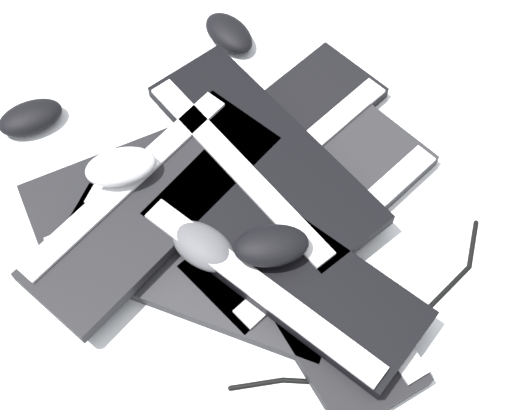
% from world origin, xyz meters
% --- Properties ---
extents(ground_plane, '(3.20, 3.20, 0.00)m').
position_xyz_m(ground_plane, '(0.00, 0.00, 0.00)').
color(ground_plane, silver).
extents(keyboard_0, '(0.46, 0.21, 0.03)m').
position_xyz_m(keyboard_0, '(0.22, 0.02, 0.01)').
color(keyboard_0, black).
rests_on(keyboard_0, ground).
extents(keyboard_1, '(0.31, 0.46, 0.03)m').
position_xyz_m(keyboard_1, '(0.12, 0.08, 0.01)').
color(keyboard_1, '#232326').
rests_on(keyboard_1, ground).
extents(keyboard_2, '(0.31, 0.46, 0.03)m').
position_xyz_m(keyboard_2, '(-0.03, 0.06, 0.01)').
color(keyboard_2, black).
rests_on(keyboard_2, ground).
extents(keyboard_3, '(0.18, 0.45, 0.03)m').
position_xyz_m(keyboard_3, '(-0.04, -0.13, 0.01)').
color(keyboard_3, black).
rests_on(keyboard_3, ground).
extents(keyboard_4, '(0.41, 0.43, 0.03)m').
position_xyz_m(keyboard_4, '(0.14, -0.13, 0.01)').
color(keyboard_4, '#232326').
rests_on(keyboard_4, ground).
extents(keyboard_5, '(0.46, 0.35, 0.03)m').
position_xyz_m(keyboard_5, '(0.19, -0.01, 0.04)').
color(keyboard_5, black).
rests_on(keyboard_5, keyboard_0).
extents(keyboard_6, '(0.46, 0.28, 0.03)m').
position_xyz_m(keyboard_6, '(0.00, 0.04, 0.04)').
color(keyboard_6, black).
rests_on(keyboard_6, keyboard_2).
extents(keyboard_7, '(0.34, 0.46, 0.03)m').
position_xyz_m(keyboard_7, '(0.03, -0.16, 0.04)').
color(keyboard_7, black).
rests_on(keyboard_7, keyboard_3).
extents(mouse_1, '(0.08, 0.12, 0.04)m').
position_xyz_m(mouse_1, '(-0.04, -0.19, 0.08)').
color(mouse_1, '#B7B7BC').
rests_on(mouse_1, keyboard_7).
extents(mouse_2, '(0.12, 0.10, 0.04)m').
position_xyz_m(mouse_2, '(-0.28, 0.08, 0.02)').
color(mouse_2, black).
rests_on(mouse_2, ground).
extents(mouse_3, '(0.07, 0.11, 0.04)m').
position_xyz_m(mouse_3, '(-0.23, -0.30, 0.02)').
color(mouse_3, black).
rests_on(mouse_3, ground).
extents(mouse_4, '(0.09, 0.12, 0.04)m').
position_xyz_m(mouse_4, '(0.17, -0.02, 0.08)').
color(mouse_4, black).
rests_on(mouse_4, keyboard_5).
extents(mouse_5, '(0.13, 0.11, 0.04)m').
position_xyz_m(mouse_5, '(0.12, -0.11, 0.05)').
color(mouse_5, '#4C4C51').
rests_on(mouse_5, keyboard_4).
extents(cable_0, '(0.18, 0.47, 0.01)m').
position_xyz_m(cable_0, '(0.33, 0.10, 0.00)').
color(cable_0, black).
rests_on(cable_0, ground).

